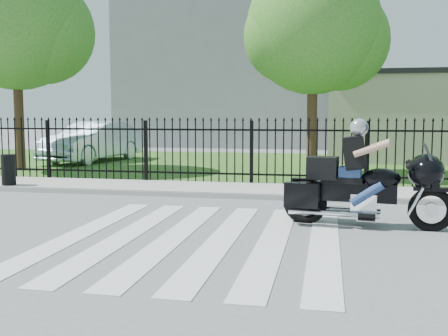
# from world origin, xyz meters

# --- Properties ---
(ground) EXTENTS (120.00, 120.00, 0.00)m
(ground) POSITION_xyz_m (0.00, 0.00, 0.00)
(ground) COLOR slate
(ground) RESTS_ON ground
(crosswalk) EXTENTS (5.00, 5.50, 0.01)m
(crosswalk) POSITION_xyz_m (0.00, 0.00, 0.01)
(crosswalk) COLOR silver
(crosswalk) RESTS_ON ground
(sidewalk) EXTENTS (40.00, 2.00, 0.12)m
(sidewalk) POSITION_xyz_m (0.00, 5.00, 0.06)
(sidewalk) COLOR #ADAAA3
(sidewalk) RESTS_ON ground
(curb) EXTENTS (40.00, 0.12, 0.12)m
(curb) POSITION_xyz_m (0.00, 4.00, 0.06)
(curb) COLOR #ADAAA3
(curb) RESTS_ON ground
(grass_strip) EXTENTS (40.00, 12.00, 0.02)m
(grass_strip) POSITION_xyz_m (0.00, 12.00, 0.01)
(grass_strip) COLOR #2A6121
(grass_strip) RESTS_ON ground
(iron_fence) EXTENTS (26.00, 0.04, 1.80)m
(iron_fence) POSITION_xyz_m (0.00, 6.00, 0.90)
(iron_fence) COLOR black
(iron_fence) RESTS_ON ground
(tree_left) EXTENTS (4.80, 4.80, 7.58)m
(tree_left) POSITION_xyz_m (-8.50, 8.50, 5.17)
(tree_left) COLOR #382316
(tree_left) RESTS_ON ground
(tree_mid) EXTENTS (4.20, 4.20, 6.78)m
(tree_mid) POSITION_xyz_m (1.50, 9.00, 4.67)
(tree_mid) COLOR #382316
(tree_mid) RESTS_ON ground
(building_low) EXTENTS (10.00, 6.00, 3.50)m
(building_low) POSITION_xyz_m (7.00, 16.00, 1.75)
(building_low) COLOR #B4AD96
(building_low) RESTS_ON ground
(building_tall) EXTENTS (15.00, 10.00, 12.00)m
(building_tall) POSITION_xyz_m (-3.00, 26.00, 6.00)
(building_tall) COLOR gray
(building_tall) RESTS_ON ground
(motorcycle_rider) EXTENTS (2.94, 1.18, 1.95)m
(motorcycle_rider) POSITION_xyz_m (2.61, 1.49, 0.80)
(motorcycle_rider) COLOR black
(motorcycle_rider) RESTS_ON ground
(parked_car) EXTENTS (2.65, 5.21, 1.64)m
(parked_car) POSITION_xyz_m (-7.39, 11.90, 0.84)
(parked_car) COLOR #ACC6D9
(parked_car) RESTS_ON grass_strip
(litter_bin) EXTENTS (0.41, 0.41, 0.81)m
(litter_bin) POSITION_xyz_m (-6.19, 4.30, 0.52)
(litter_bin) COLOR black
(litter_bin) RESTS_ON sidewalk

